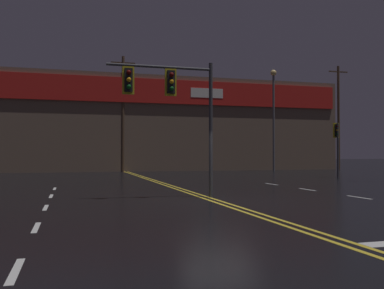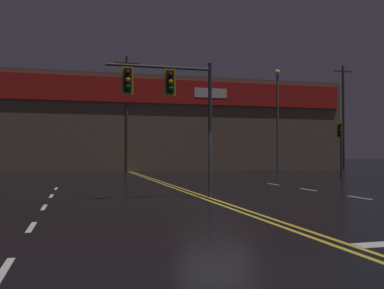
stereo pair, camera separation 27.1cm
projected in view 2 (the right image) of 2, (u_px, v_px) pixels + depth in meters
The scene contains 7 objects.
ground_plane at pixel (217, 202), 14.31m from camera, with size 200.00×200.00×0.00m, color black.
road_markings at pixel (268, 206), 13.17m from camera, with size 16.36×60.00×0.01m.
traffic_signal_median at pixel (168, 94), 15.49m from camera, with size 3.91×0.36×5.01m.
traffic_signal_corner_northeast at pixel (340, 137), 28.47m from camera, with size 0.42×0.36×3.69m.
streetlight_far_right at pixel (278, 106), 39.67m from camera, with size 0.56×0.56×9.47m.
building_backdrop at pixel (124, 126), 43.59m from camera, with size 43.59×10.23×8.97m.
utility_pole_row at pixel (124, 110), 38.68m from camera, with size 47.63×0.26×11.03m.
Camera 2 is at (-4.51, -13.65, 1.62)m, focal length 40.00 mm.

